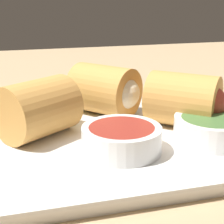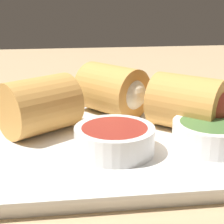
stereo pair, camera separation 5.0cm
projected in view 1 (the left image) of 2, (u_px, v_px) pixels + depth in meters
The scene contains 8 objects.
table_surface at pixel (144, 164), 37.02cm from camera, with size 180.00×140.00×2.00cm.
serving_plate at pixel (112, 140), 38.36cm from camera, with size 27.41×24.37×1.50cm.
roll_front_left at pixel (107, 90), 43.17cm from camera, with size 8.94×9.11×5.69cm.
roll_front_right at pixel (41, 107), 36.95cm from camera, with size 9.09×8.73×5.69cm.
roll_back_left at pixel (188, 101), 39.23cm from camera, with size 9.10×8.98×5.69cm.
dipping_bowl_near at pixel (122, 138), 33.52cm from camera, with size 7.22×7.22×2.34cm.
dipping_bowl_far at pixel (212, 128), 35.91cm from camera, with size 7.22×7.22×2.34cm.
spoon at pixel (57, 100), 52.01cm from camera, with size 16.71×9.44×1.49cm.
Camera 1 is at (11.95, 31.46, 17.58)cm, focal length 60.00 mm.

